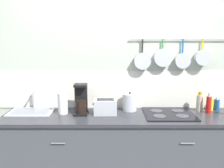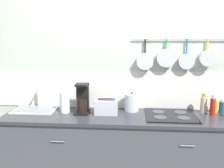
{
  "view_description": "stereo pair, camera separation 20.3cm",
  "coord_description": "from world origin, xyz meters",
  "px_view_note": "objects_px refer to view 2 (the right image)",
  "views": [
    {
      "loc": [
        -0.11,
        -2.61,
        1.78
      ],
      "look_at": [
        -0.12,
        0.0,
        1.28
      ],
      "focal_mm": 40.0,
      "sensor_mm": 36.0,
      "label": 1
    },
    {
      "loc": [
        0.09,
        -2.6,
        1.78
      ],
      "look_at": [
        -0.12,
        0.0,
        1.28
      ],
      "focal_mm": 40.0,
      "sensor_mm": 36.0,
      "label": 2
    }
  ],
  "objects_px": {
    "paper_towel_roll": "(65,102)",
    "bottle_olive_oil": "(222,107)",
    "kettle": "(132,103)",
    "coffee_maker": "(82,101)",
    "toaster": "(106,107)",
    "bottle_vinegar": "(216,106)",
    "bottle_sesame_oil": "(213,106)",
    "bottle_cooking_wine": "(204,104)"
  },
  "relations": [
    {
      "from": "paper_towel_roll",
      "to": "kettle",
      "type": "height_order",
      "value": "paper_towel_roll"
    },
    {
      "from": "coffee_maker",
      "to": "bottle_olive_oil",
      "type": "relative_size",
      "value": 2.2
    },
    {
      "from": "paper_towel_roll",
      "to": "bottle_olive_oil",
      "type": "height_order",
      "value": "paper_towel_roll"
    },
    {
      "from": "toaster",
      "to": "bottle_cooking_wine",
      "type": "xyz_separation_m",
      "value": [
        1.08,
        0.12,
        0.02
      ]
    },
    {
      "from": "paper_towel_roll",
      "to": "bottle_cooking_wine",
      "type": "bearing_deg",
      "value": 3.6
    },
    {
      "from": "coffee_maker",
      "to": "toaster",
      "type": "relative_size",
      "value": 1.26
    },
    {
      "from": "bottle_sesame_oil",
      "to": "bottle_cooking_wine",
      "type": "bearing_deg",
      "value": 134.65
    },
    {
      "from": "kettle",
      "to": "bottle_vinegar",
      "type": "relative_size",
      "value": 1.28
    },
    {
      "from": "paper_towel_roll",
      "to": "bottle_olive_oil",
      "type": "distance_m",
      "value": 1.78
    },
    {
      "from": "bottle_vinegar",
      "to": "bottle_cooking_wine",
      "type": "bearing_deg",
      "value": -167.59
    },
    {
      "from": "paper_towel_roll",
      "to": "bottle_sesame_oil",
      "type": "height_order",
      "value": "paper_towel_roll"
    },
    {
      "from": "paper_towel_roll",
      "to": "toaster",
      "type": "bearing_deg",
      "value": -2.67
    },
    {
      "from": "coffee_maker",
      "to": "bottle_sesame_oil",
      "type": "height_order",
      "value": "coffee_maker"
    },
    {
      "from": "kettle",
      "to": "bottle_cooking_wine",
      "type": "relative_size",
      "value": 0.98
    },
    {
      "from": "bottle_vinegar",
      "to": "bottle_olive_oil",
      "type": "bearing_deg",
      "value": 7.79
    },
    {
      "from": "toaster",
      "to": "bottle_olive_oil",
      "type": "bearing_deg",
      "value": 7.11
    },
    {
      "from": "coffee_maker",
      "to": "bottle_cooking_wine",
      "type": "xyz_separation_m",
      "value": [
        1.35,
        0.1,
        -0.04
      ]
    },
    {
      "from": "paper_towel_roll",
      "to": "kettle",
      "type": "distance_m",
      "value": 0.76
    },
    {
      "from": "toaster",
      "to": "bottle_vinegar",
      "type": "relative_size",
      "value": 1.53
    },
    {
      "from": "kettle",
      "to": "bottle_cooking_wine",
      "type": "bearing_deg",
      "value": -1.39
    },
    {
      "from": "bottle_cooking_wine",
      "to": "bottle_sesame_oil",
      "type": "relative_size",
      "value": 0.98
    },
    {
      "from": "kettle",
      "to": "bottle_olive_oil",
      "type": "bearing_deg",
      "value": 1.25
    },
    {
      "from": "bottle_cooking_wine",
      "to": "bottle_vinegar",
      "type": "bearing_deg",
      "value": 12.41
    },
    {
      "from": "paper_towel_roll",
      "to": "coffee_maker",
      "type": "height_order",
      "value": "coffee_maker"
    },
    {
      "from": "bottle_cooking_wine",
      "to": "bottle_sesame_oil",
      "type": "distance_m",
      "value": 0.11
    },
    {
      "from": "bottle_sesame_oil",
      "to": "toaster",
      "type": "bearing_deg",
      "value": -177.86
    },
    {
      "from": "toaster",
      "to": "bottle_cooking_wine",
      "type": "height_order",
      "value": "bottle_cooking_wine"
    },
    {
      "from": "toaster",
      "to": "bottle_cooking_wine",
      "type": "distance_m",
      "value": 1.09
    },
    {
      "from": "toaster",
      "to": "bottle_sesame_oil",
      "type": "bearing_deg",
      "value": 2.14
    },
    {
      "from": "toaster",
      "to": "bottle_sesame_oil",
      "type": "xyz_separation_m",
      "value": [
        1.16,
        0.04,
        0.02
      ]
    },
    {
      "from": "toaster",
      "to": "bottle_sesame_oil",
      "type": "distance_m",
      "value": 1.16
    },
    {
      "from": "coffee_maker",
      "to": "kettle",
      "type": "height_order",
      "value": "coffee_maker"
    },
    {
      "from": "coffee_maker",
      "to": "bottle_olive_oil",
      "type": "bearing_deg",
      "value": 5.27
    },
    {
      "from": "paper_towel_roll",
      "to": "bottle_vinegar",
      "type": "bearing_deg",
      "value": 4.36
    },
    {
      "from": "paper_towel_roll",
      "to": "coffee_maker",
      "type": "bearing_deg",
      "value": -1.49
    },
    {
      "from": "toaster",
      "to": "bottle_cooking_wine",
      "type": "bearing_deg",
      "value": 6.34
    },
    {
      "from": "kettle",
      "to": "bottle_cooking_wine",
      "type": "distance_m",
      "value": 0.8
    },
    {
      "from": "bottle_cooking_wine",
      "to": "coffee_maker",
      "type": "bearing_deg",
      "value": -175.64
    },
    {
      "from": "toaster",
      "to": "kettle",
      "type": "relative_size",
      "value": 1.2
    },
    {
      "from": "coffee_maker",
      "to": "bottle_cooking_wine",
      "type": "relative_size",
      "value": 1.49
    },
    {
      "from": "paper_towel_roll",
      "to": "bottle_cooking_wine",
      "type": "distance_m",
      "value": 1.56
    },
    {
      "from": "toaster",
      "to": "coffee_maker",
      "type": "bearing_deg",
      "value": 176.46
    }
  ]
}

